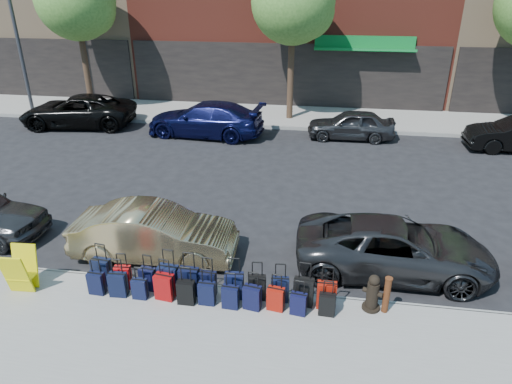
% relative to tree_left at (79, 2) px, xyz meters
% --- Properties ---
extents(ground, '(120.00, 120.00, 0.00)m').
position_rel_tree_left_xyz_m(ground, '(9.86, -9.50, -5.41)').
color(ground, black).
rests_on(ground, ground).
extents(sidewalk_near, '(60.00, 4.00, 0.15)m').
position_rel_tree_left_xyz_m(sidewalk_near, '(9.86, -16.00, -5.34)').
color(sidewalk_near, gray).
rests_on(sidewalk_near, ground).
extents(sidewalk_far, '(60.00, 4.00, 0.15)m').
position_rel_tree_left_xyz_m(sidewalk_far, '(9.86, 0.50, -5.34)').
color(sidewalk_far, gray).
rests_on(sidewalk_far, ground).
extents(curb_near, '(60.00, 0.08, 0.15)m').
position_rel_tree_left_xyz_m(curb_near, '(9.86, -13.98, -5.34)').
color(curb_near, gray).
rests_on(curb_near, ground).
extents(curb_far, '(60.00, 0.08, 0.15)m').
position_rel_tree_left_xyz_m(curb_far, '(9.86, -1.52, -5.34)').
color(curb_far, gray).
rests_on(curb_far, ground).
extents(tree_left, '(3.80, 3.80, 7.27)m').
position_rel_tree_left_xyz_m(tree_left, '(0.00, 0.00, 0.00)').
color(tree_left, black).
rests_on(tree_left, sidewalk_far).
extents(tree_center, '(3.80, 3.80, 7.27)m').
position_rel_tree_left_xyz_m(tree_center, '(10.50, 0.00, 0.00)').
color(tree_center, black).
rests_on(tree_center, sidewalk_far).
extents(streetlight, '(2.59, 0.18, 8.00)m').
position_rel_tree_left_xyz_m(streetlight, '(-2.94, -0.70, -0.75)').
color(streetlight, '#333338').
rests_on(streetlight, sidewalk_far).
extents(suitcase_front_0, '(0.44, 0.27, 1.01)m').
position_rel_tree_left_xyz_m(suitcase_front_0, '(7.32, -14.26, -4.95)').
color(suitcase_front_0, black).
rests_on(suitcase_front_0, sidewalk_near).
extents(suitcase_front_1, '(0.38, 0.24, 0.87)m').
position_rel_tree_left_xyz_m(suitcase_front_1, '(7.85, -14.35, -4.99)').
color(suitcase_front_1, '#A20A0C').
rests_on(suitcase_front_1, sidewalk_near).
extents(suitcase_front_2, '(0.38, 0.24, 0.86)m').
position_rel_tree_left_xyz_m(suitcase_front_2, '(8.43, -14.31, -4.99)').
color(suitcase_front_2, black).
rests_on(suitcase_front_2, sidewalk_near).
extents(suitcase_front_3, '(0.46, 0.28, 1.05)m').
position_rel_tree_left_xyz_m(suitcase_front_3, '(8.92, -14.32, -4.93)').
color(suitcase_front_3, black).
rests_on(suitcase_front_3, sidewalk_near).
extents(suitcase_front_4, '(0.43, 0.24, 1.02)m').
position_rel_tree_left_xyz_m(suitcase_front_4, '(9.38, -14.33, -4.94)').
color(suitcase_front_4, black).
rests_on(suitcase_front_4, sidewalk_near).
extents(suitcase_front_5, '(0.40, 0.24, 0.92)m').
position_rel_tree_left_xyz_m(suitcase_front_5, '(9.79, -14.30, -4.97)').
color(suitcase_front_5, black).
rests_on(suitcase_front_5, sidewalk_near).
extents(suitcase_front_6, '(0.42, 0.26, 0.97)m').
position_rel_tree_left_xyz_m(suitcase_front_6, '(10.39, -14.32, -4.96)').
color(suitcase_front_6, black).
rests_on(suitcase_front_6, sidewalk_near).
extents(suitcase_front_7, '(0.39, 0.24, 0.90)m').
position_rel_tree_left_xyz_m(suitcase_front_7, '(10.88, -14.28, -4.98)').
color(suitcase_front_7, black).
rests_on(suitcase_front_7, sidewalk_near).
extents(suitcase_front_8, '(0.39, 0.23, 0.90)m').
position_rel_tree_left_xyz_m(suitcase_front_8, '(11.38, -14.27, -4.98)').
color(suitcase_front_8, black).
rests_on(suitcase_front_8, sidewalk_near).
extents(suitcase_front_9, '(0.44, 0.26, 1.01)m').
position_rel_tree_left_xyz_m(suitcase_front_9, '(11.89, -14.32, -4.94)').
color(suitcase_front_9, black).
rests_on(suitcase_front_9, sidewalk_near).
extents(suitcase_front_10, '(0.40, 0.22, 0.97)m').
position_rel_tree_left_xyz_m(suitcase_front_10, '(12.37, -14.34, -4.96)').
color(suitcase_front_10, maroon).
rests_on(suitcase_front_10, sidewalk_near).
extents(suitcase_back_0, '(0.36, 0.22, 0.84)m').
position_rel_tree_left_xyz_m(suitcase_back_0, '(7.36, -14.63, -5.00)').
color(suitcase_back_0, black).
rests_on(suitcase_back_0, sidewalk_near).
extents(suitcase_back_1, '(0.39, 0.24, 0.90)m').
position_rel_tree_left_xyz_m(suitcase_back_1, '(7.86, -14.63, -4.98)').
color(suitcase_back_1, black).
rests_on(suitcase_back_1, sidewalk_near).
extents(suitcase_back_2, '(0.32, 0.19, 0.77)m').
position_rel_tree_left_xyz_m(suitcase_back_2, '(8.36, -14.65, -5.02)').
color(suitcase_back_2, black).
rests_on(suitcase_back_2, sidewalk_near).
extents(suitcase_back_3, '(0.43, 0.29, 0.96)m').
position_rel_tree_left_xyz_m(suitcase_back_3, '(8.91, -14.58, -4.96)').
color(suitcase_back_3, maroon).
rests_on(suitcase_back_3, sidewalk_near).
extents(suitcase_back_4, '(0.37, 0.21, 0.88)m').
position_rel_tree_left_xyz_m(suitcase_back_4, '(9.41, -14.66, -4.99)').
color(suitcase_back_4, black).
rests_on(suitcase_back_4, sidewalk_near).
extents(suitcase_back_5, '(0.35, 0.21, 0.84)m').
position_rel_tree_left_xyz_m(suitcase_back_5, '(9.85, -14.61, -5.00)').
color(suitcase_back_5, black).
rests_on(suitcase_back_5, sidewalk_near).
extents(suitcase_back_6, '(0.36, 0.22, 0.83)m').
position_rel_tree_left_xyz_m(suitcase_back_6, '(10.37, -14.65, -5.00)').
color(suitcase_back_6, black).
rests_on(suitcase_back_6, sidewalk_near).
extents(suitcase_back_7, '(0.40, 0.27, 0.88)m').
position_rel_tree_left_xyz_m(suitcase_back_7, '(10.83, -14.61, -4.99)').
color(suitcase_back_7, black).
rests_on(suitcase_back_7, sidewalk_near).
extents(suitcase_back_8, '(0.38, 0.26, 0.84)m').
position_rel_tree_left_xyz_m(suitcase_back_8, '(11.32, -14.57, -5.00)').
color(suitcase_back_8, maroon).
rests_on(suitcase_back_8, sidewalk_near).
extents(suitcase_back_9, '(0.35, 0.24, 0.79)m').
position_rel_tree_left_xyz_m(suitcase_back_9, '(11.80, -14.64, -5.02)').
color(suitcase_back_9, black).
rests_on(suitcase_back_9, sidewalk_near).
extents(suitcase_back_10, '(0.34, 0.21, 0.80)m').
position_rel_tree_left_xyz_m(suitcase_back_10, '(12.39, -14.58, -5.01)').
color(suitcase_back_10, black).
rests_on(suitcase_back_10, sidewalk_near).
extents(fire_hydrant, '(0.43, 0.38, 0.84)m').
position_rel_tree_left_xyz_m(fire_hydrant, '(13.32, -14.25, -4.88)').
color(fire_hydrant, black).
rests_on(fire_hydrant, sidewalk_near).
extents(bollard, '(0.16, 0.16, 0.84)m').
position_rel_tree_left_xyz_m(bollard, '(13.59, -14.30, -4.83)').
color(bollard, '#38190C').
rests_on(bollard, sidewalk_near).
extents(display_rack, '(0.60, 0.65, 1.01)m').
position_rel_tree_left_xyz_m(display_rack, '(5.68, -14.76, -4.76)').
color(display_rack, yellow).
rests_on(display_rack, sidewalk_near).
extents(car_near_1, '(4.17, 1.59, 1.36)m').
position_rel_tree_left_xyz_m(car_near_1, '(8.05, -12.80, -4.73)').
color(car_near_1, tan).
rests_on(car_near_1, ground).
extents(car_near_2, '(4.68, 2.16, 1.30)m').
position_rel_tree_left_xyz_m(car_near_2, '(13.94, -12.51, -4.76)').
color(car_near_2, '#2F2F31').
rests_on(car_near_2, ground).
extents(car_far_0, '(5.57, 3.08, 1.48)m').
position_rel_tree_left_xyz_m(car_far_0, '(0.44, -2.44, -4.67)').
color(car_far_0, black).
rests_on(car_far_0, ground).
extents(car_far_1, '(5.40, 2.59, 1.52)m').
position_rel_tree_left_xyz_m(car_far_1, '(6.82, -2.95, -4.65)').
color(car_far_1, '#0D103C').
rests_on(car_far_1, ground).
extents(car_far_2, '(3.79, 1.57, 1.28)m').
position_rel_tree_left_xyz_m(car_far_2, '(13.27, -2.41, -4.77)').
color(car_far_2, '#323234').
rests_on(car_far_2, ground).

